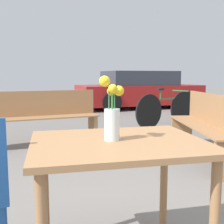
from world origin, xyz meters
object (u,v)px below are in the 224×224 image
table_front (118,161)px  parked_car (139,90)px  flower_vase (112,117)px  bench_middle (207,124)px  bench_near (40,115)px  bicycle (166,109)px

table_front → parked_car: (2.63, 7.72, -0.04)m
flower_vase → parked_car: size_ratio=0.08×
bench_middle → bench_near: bearing=149.5°
bench_middle → bicycle: size_ratio=1.10×
bench_near → bicycle: size_ratio=1.17×
table_front → flower_vase: flower_vase is taller
bicycle → parked_car: (0.54, 3.57, 0.22)m
bench_middle → parked_car: parked_car is taller
bicycle → flower_vase: bearing=-117.2°
table_front → bench_middle: 2.47m
bench_middle → table_front: bearing=-132.0°
parked_car → bench_middle: bearing=-99.5°
table_front → bicycle: size_ratio=0.57×
parked_car → flower_vase: bearing=-109.1°
flower_vase → bench_middle: 2.51m
bench_near → bicycle: bearing=21.9°
flower_vase → bench_middle: (1.68, 1.81, -0.41)m
table_front → bench_near: 3.15m
bench_near → bicycle: 2.81m
table_front → flower_vase: bearing=151.0°
bench_near → bench_middle: bearing=-30.5°
bench_near → bicycle: bench_near is taller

